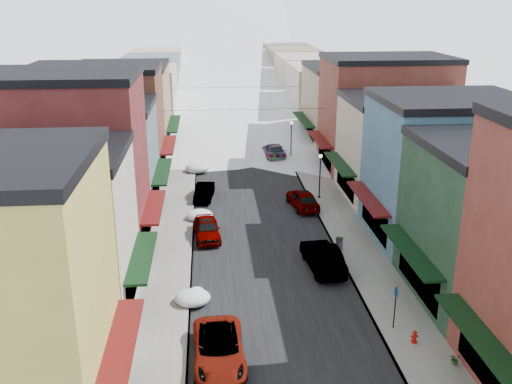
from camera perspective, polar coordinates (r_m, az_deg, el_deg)
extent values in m
cube|color=black|center=(78.76, -2.12, 6.49)|extent=(10.00, 160.00, 0.01)
cube|color=gray|center=(78.71, -6.95, 6.41)|extent=(3.20, 160.00, 0.15)
cube|color=gray|center=(79.33, 2.68, 6.63)|extent=(3.20, 160.00, 0.15)
cube|color=slate|center=(78.67, -5.82, 6.44)|extent=(0.10, 160.00, 0.15)
cube|color=slate|center=(79.15, 1.56, 6.61)|extent=(0.10, 160.00, 0.15)
cube|color=#5B100F|center=(25.23, -13.35, -14.58)|extent=(1.20, 7.22, 0.15)
cube|color=beige|center=(33.22, -21.15, -4.38)|extent=(10.00, 8.00, 9.00)
cube|color=black|center=(31.76, -22.15, 3.54)|extent=(10.20, 8.20, 0.50)
cube|color=black|center=(32.61, -11.34, -6.36)|extent=(1.20, 6.80, 0.15)
cube|color=maroon|center=(40.15, -19.12, 2.07)|extent=(11.00, 8.00, 12.00)
cube|color=black|center=(38.92, -20.11, 10.91)|extent=(11.20, 8.20, 0.50)
cube|color=#5B100F|center=(39.96, -10.18, -1.47)|extent=(1.20, 6.80, 0.15)
cube|color=slate|center=(48.48, -16.04, 3.02)|extent=(10.00, 9.00, 8.50)
cube|color=black|center=(47.50, -16.53, 8.24)|extent=(10.20, 9.20, 0.50)
cube|color=black|center=(47.99, -9.35, 2.05)|extent=(1.20, 7.65, 0.15)
cube|color=brown|center=(57.03, -15.50, 6.42)|extent=(12.00, 9.00, 10.50)
cube|color=black|center=(56.16, -16.00, 11.90)|extent=(12.20, 9.20, 0.50)
cube|color=#5B100F|center=(56.65, -8.73, 4.68)|extent=(1.20, 7.65, 0.15)
cube|color=#997F64|center=(66.64, -13.15, 7.90)|extent=(10.00, 11.00, 9.50)
cube|color=black|center=(65.91, -13.47, 12.16)|extent=(10.20, 11.20, 0.50)
cube|color=black|center=(66.38, -8.23, 6.79)|extent=(1.20, 9.35, 0.15)
cube|color=black|center=(26.64, 21.73, -13.57)|extent=(1.20, 7.65, 0.15)
cube|color=#1B3825|center=(35.67, 23.84, -3.15)|extent=(10.00, 9.00, 9.00)
cube|color=black|center=(33.88, 15.16, -5.67)|extent=(1.20, 7.65, 0.15)
cube|color=#3C6A88|center=(43.13, 18.42, 1.88)|extent=(10.00, 9.00, 10.00)
cube|color=black|center=(41.98, 19.16, 8.75)|extent=(10.20, 9.20, 0.50)
cube|color=#5B100F|center=(41.81, 11.09, -0.61)|extent=(1.20, 7.65, 0.15)
cube|color=beige|center=(51.55, 15.04, 4.03)|extent=(11.00, 9.00, 8.50)
cube|color=black|center=(50.64, 15.47, 8.96)|extent=(11.20, 9.20, 0.50)
cube|color=black|center=(50.10, 8.35, 2.82)|extent=(1.20, 7.65, 0.15)
cube|color=maroon|center=(59.74, 12.74, 7.43)|extent=(12.00, 9.00, 11.00)
cube|color=black|center=(58.92, 13.15, 12.91)|extent=(12.20, 9.20, 0.50)
cube|color=#5B100F|center=(58.60, 6.38, 5.25)|extent=(1.20, 7.65, 0.15)
cube|color=#998364|center=(69.10, 9.43, 8.30)|extent=(10.00, 11.00, 9.00)
cube|color=black|center=(68.41, 9.65, 12.21)|extent=(10.20, 11.20, 0.50)
cube|color=black|center=(68.19, 4.77, 7.24)|extent=(1.20, 9.35, 0.15)
cube|color=gray|center=(80.36, -11.29, 9.30)|extent=(9.00, 13.00, 8.00)
cube|color=gray|center=(81.52, 6.71, 9.66)|extent=(9.00, 13.00, 8.00)
cube|color=gray|center=(94.13, -10.42, 10.71)|extent=(9.00, 13.00, 8.00)
cube|color=gray|center=(95.12, 5.03, 11.03)|extent=(9.00, 13.00, 8.00)
cube|color=gray|center=(107.97, -9.77, 11.77)|extent=(9.00, 13.00, 8.00)
cube|color=gray|center=(108.83, 3.76, 12.05)|extent=(9.00, 13.00, 8.00)
cube|color=gray|center=(121.84, -9.26, 12.58)|extent=(9.00, 13.00, 8.00)
cube|color=gray|center=(122.60, 2.77, 12.83)|extent=(9.00, 13.00, 8.00)
cube|color=silver|center=(242.11, -4.22, 16.26)|extent=(360.00, 40.00, 12.00)
cone|color=white|center=(296.17, 9.98, 18.26)|extent=(320.00, 320.00, 30.00)
cylinder|color=black|center=(57.95, -1.17, 8.25)|extent=(16.40, 0.04, 0.04)
cylinder|color=black|center=(72.72, -1.97, 10.42)|extent=(16.40, 0.04, 0.04)
imported|color=silver|center=(28.75, -3.74, -15.36)|extent=(2.60, 5.40, 1.48)
imported|color=gray|center=(42.20, -4.93, -3.66)|extent=(2.17, 4.63, 1.53)
imported|color=black|center=(50.33, -5.20, 0.01)|extent=(1.95, 4.28, 1.36)
imported|color=#A5A8AD|center=(70.69, -4.64, 5.66)|extent=(2.70, 5.67, 1.60)
imported|color=black|center=(37.66, 6.67, -6.46)|extent=(2.26, 5.37, 1.72)
imported|color=gray|center=(48.19, 4.68, -0.68)|extent=(2.54, 4.97, 1.62)
imported|color=black|center=(63.30, 1.79, 4.14)|extent=(2.46, 5.58, 1.59)
imported|color=#999BA1|center=(67.74, -3.11, 5.00)|extent=(1.87, 4.06, 1.35)
imported|color=silver|center=(88.67, -2.08, 8.39)|extent=(2.72, 5.54, 1.52)
cylinder|color=#AC1109|center=(31.25, 15.51, -14.21)|extent=(0.30, 0.30, 0.09)
cylinder|color=#AC1109|center=(31.13, 15.54, -13.87)|extent=(0.21, 0.21, 0.53)
sphere|color=#AC1109|center=(30.97, 15.59, -13.39)|extent=(0.23, 0.23, 0.23)
cylinder|color=#AC1109|center=(31.08, 15.56, -13.73)|extent=(0.40, 0.09, 0.09)
cylinder|color=black|center=(31.59, 13.72, -11.16)|extent=(0.07, 0.07, 2.44)
cube|color=#1B4E99|center=(31.16, 13.85, -9.74)|extent=(0.11, 0.33, 0.44)
cylinder|color=#56595B|center=(40.37, 8.33, -5.19)|extent=(0.48, 0.48, 0.84)
cylinder|color=black|center=(40.19, 8.36, -4.62)|extent=(0.52, 0.52, 0.06)
cylinder|color=black|center=(50.61, 6.33, -0.50)|extent=(0.27, 0.27, 0.09)
cylinder|color=black|center=(50.05, 6.40, 1.42)|extent=(0.11, 0.11, 3.65)
sphere|color=white|center=(49.50, 6.48, 3.58)|extent=(0.33, 0.33, 0.33)
cylinder|color=black|center=(62.33, 3.49, 3.31)|extent=(0.29, 0.29, 0.10)
cylinder|color=black|center=(61.84, 3.53, 5.01)|extent=(0.12, 0.12, 3.91)
sphere|color=white|center=(61.37, 3.57, 6.92)|extent=(0.35, 0.35, 0.35)
imported|color=#2D5727|center=(30.11, 19.26, -15.51)|extent=(0.60, 0.56, 0.54)
ellipsoid|color=white|center=(33.71, -6.34, -10.48)|extent=(2.07, 1.75, 0.87)
ellipsoid|color=white|center=(34.86, -5.96, -9.81)|extent=(0.88, 0.79, 0.44)
ellipsoid|color=white|center=(45.66, -5.65, -2.33)|extent=(2.10, 1.78, 0.89)
ellipsoid|color=white|center=(46.86, -5.39, -2.05)|extent=(0.90, 0.81, 0.45)
ellipsoid|color=white|center=(58.08, -5.89, 2.40)|extent=(2.42, 2.05, 1.02)
ellipsoid|color=white|center=(59.30, -5.68, 2.50)|extent=(1.04, 0.93, 0.52)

